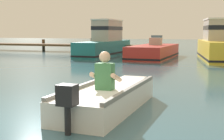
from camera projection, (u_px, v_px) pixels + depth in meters
ground_plane at (26, 118)px, 5.67m from camera, size 120.00×120.00×0.00m
wooden_dock at (67, 45)px, 24.59m from camera, size 15.82×1.64×1.15m
rowboat_with_person at (109, 97)px, 6.32m from camera, size 1.20×3.71×1.19m
moored_boat_teal at (105, 42)px, 20.64m from camera, size 1.71×6.65×2.37m
moored_boat_red at (154, 52)px, 18.54m from camera, size 2.26×5.70×1.34m
moored_boat_yellow at (220, 44)px, 17.34m from camera, size 2.80×6.33×2.30m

